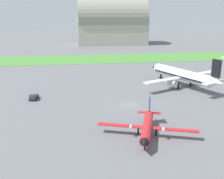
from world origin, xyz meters
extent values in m
plane|color=slate|center=(0.00, 0.00, 0.00)|extent=(600.00, 600.00, 0.00)
cube|color=#478438|center=(0.00, 72.86, 0.04)|extent=(360.00, 28.00, 0.08)
cylinder|color=white|center=(20.98, 15.75, 4.15)|extent=(13.22, 23.27, 3.65)
cone|color=black|center=(15.48, 27.84, 4.15)|extent=(4.63, 4.50, 3.58)
cone|color=white|center=(26.76, 3.06, 4.61)|extent=(4.92, 5.59, 3.29)
cube|color=black|center=(20.98, 15.75, 3.88)|extent=(12.74, 22.09, 0.51)
cube|color=white|center=(14.00, 11.85, 3.51)|extent=(15.47, 8.71, 0.37)
cube|color=white|center=(28.51, 18.45, 3.51)|extent=(15.47, 8.71, 0.37)
cylinder|color=#B7BABF|center=(16.62, 13.04, 2.21)|extent=(3.48, 4.46, 2.01)
cylinder|color=#B7BABF|center=(25.90, 17.26, 2.21)|extent=(3.48, 4.46, 2.01)
cube|color=black|center=(26.48, 3.67, 8.63)|extent=(1.64, 2.90, 5.31)
cube|color=white|center=(24.37, 2.70, 4.51)|extent=(5.06, 3.74, 0.29)
cube|color=white|center=(28.60, 4.63, 4.51)|extent=(5.06, 3.74, 0.29)
cylinder|color=black|center=(16.86, 24.82, 1.16)|extent=(0.66, 0.66, 2.32)
cylinder|color=black|center=(19.06, 13.05, 1.16)|extent=(0.66, 0.66, 2.32)
cylinder|color=black|center=(24.28, 15.43, 1.16)|extent=(0.66, 0.66, 2.32)
cylinder|color=red|center=(-0.06, -19.71, 2.25)|extent=(6.06, 13.40, 1.88)
cone|color=black|center=(-2.44, -26.83, 2.25)|extent=(2.34, 2.36, 1.84)
cone|color=red|center=(2.44, -12.24, 2.49)|extent=(2.43, 3.03, 1.69)
cube|color=#19479E|center=(-0.06, -19.71, 2.11)|extent=(5.86, 12.70, 0.26)
cube|color=red|center=(4.95, -20.99, 1.92)|extent=(10.20, 4.52, 0.19)
cube|color=red|center=(-4.83, -17.72, 1.92)|extent=(10.20, 4.52, 0.19)
cylinder|color=#B7BABF|center=(3.02, -20.90, 1.92)|extent=(1.05, 1.61, 0.60)
cylinder|color=#B7BABF|center=(-3.24, -18.81, 1.92)|extent=(1.05, 1.61, 0.60)
cube|color=#19479E|center=(2.32, -12.60, 4.69)|extent=(0.75, 1.67, 3.00)
cube|color=red|center=(3.56, -13.01, 2.44)|extent=(2.85, 1.90, 0.15)
cube|color=red|center=(1.07, -12.18, 2.44)|extent=(2.85, 1.90, 0.15)
cylinder|color=black|center=(-1.85, -25.05, 0.66)|extent=(0.34, 0.34, 1.31)
cylinder|color=black|center=(2.00, -19.41, 0.66)|extent=(0.34, 0.34, 1.31)
cylinder|color=black|center=(-1.53, -18.23, 0.66)|extent=(0.34, 0.34, 1.31)
cube|color=#2D333D|center=(-26.38, 8.08, 0.80)|extent=(2.43, 3.87, 0.90)
cube|color=#334C60|center=(-26.57, 7.09, 1.60)|extent=(1.72, 1.55, 0.70)
cylinder|color=black|center=(-25.73, 6.68, 0.35)|extent=(0.37, 0.73, 0.70)
cylinder|color=black|center=(-27.50, 7.01, 0.35)|extent=(0.37, 0.73, 0.70)
cylinder|color=black|center=(-25.26, 9.15, 0.35)|extent=(0.37, 0.73, 0.70)
cylinder|color=black|center=(-27.03, 9.49, 0.35)|extent=(0.37, 0.73, 0.70)
cube|color=#B2AD9E|center=(13.28, 134.56, 8.79)|extent=(50.22, 24.25, 17.57)
cylinder|color=gray|center=(13.28, 134.56, 20.00)|extent=(49.21, 26.67, 26.67)
camera|label=1|loc=(-13.90, -69.23, 25.24)|focal=43.71mm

